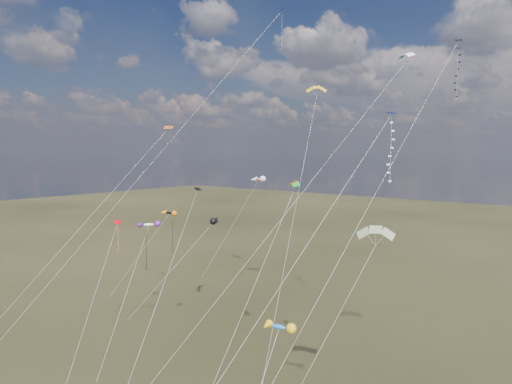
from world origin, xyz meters
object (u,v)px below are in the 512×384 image
Objects in this scene: diamond_black_high at (447,87)px; novelty_black_orange at (169,213)px; utility_pole_far at (173,236)px; utility_pole_near at (146,250)px; parafoil_yellow at (316,88)px.

diamond_black_high reaches higher than novelty_black_orange.
diamond_black_high is (67.04, -19.00, 27.09)m from utility_pole_far.
diamond_black_high reaches higher than utility_pole_near.
diamond_black_high is at bearing -7.99° from parafoil_yellow.
parafoil_yellow reaches higher than novelty_black_orange.
diamond_black_high is 18.22m from parafoil_yellow.
parafoil_yellow is (-17.97, 2.52, 1.66)m from diamond_black_high.
utility_pole_near is 18.97m from novelty_black_orange.
utility_pole_far is at bearing 119.74° from utility_pole_near.
novelty_black_orange is at bearing -170.79° from parafoil_yellow.
novelty_black_orange is (22.87, -20.73, 9.66)m from utility_pole_far.
utility_pole_far is 74.76m from diamond_black_high.
diamond_black_high is at bearing 2.24° from novelty_black_orange.
utility_pole_far is at bearing 137.82° from novelty_black_orange.
novelty_black_orange is (-44.17, -1.72, -17.44)m from diamond_black_high.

